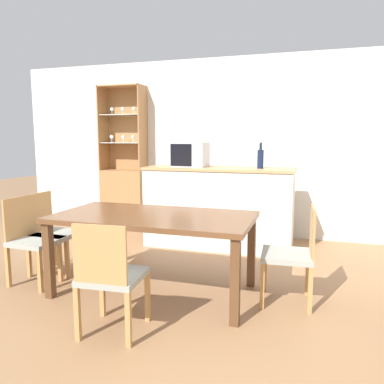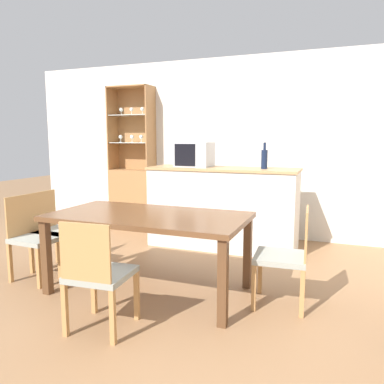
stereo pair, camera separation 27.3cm
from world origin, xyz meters
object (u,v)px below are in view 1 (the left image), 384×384
(dining_chair_side_left_near, at_px, (34,240))
(dining_chair_head_near, at_px, (111,276))
(display_cabinet, at_px, (125,187))
(dining_chair_side_left_far, at_px, (52,233))
(wine_bottle, at_px, (260,158))
(dining_chair_side_right_far, at_px, (292,254))
(dining_table, at_px, (154,223))
(microwave, at_px, (190,154))

(dining_chair_side_left_near, relative_size, dining_chair_head_near, 1.00)
(display_cabinet, relative_size, dining_chair_side_left_far, 2.61)
(dining_chair_side_left_far, bearing_deg, display_cabinet, -172.43)
(dining_chair_head_near, bearing_deg, wine_bottle, 68.46)
(display_cabinet, xyz_separation_m, dining_chair_side_right_far, (2.65, -2.04, -0.22))
(dining_table, bearing_deg, display_cabinet, 123.35)
(dining_table, height_order, dining_chair_head_near, dining_chair_head_near)
(dining_chair_side_right_far, xyz_separation_m, microwave, (-1.40, 1.51, 0.77))
(dining_chair_side_right_far, distance_m, wine_bottle, 1.71)
(display_cabinet, distance_m, microwave, 1.46)
(dining_chair_side_right_far, distance_m, dining_chair_head_near, 1.52)
(microwave, bearing_deg, dining_chair_head_near, -85.55)
(dining_table, relative_size, dining_chair_side_right_far, 2.11)
(microwave, relative_size, wine_bottle, 1.39)
(dining_chair_side_left_near, bearing_deg, microwave, 152.67)
(dining_table, xyz_separation_m, dining_chair_head_near, (0.00, -0.79, -0.22))
(microwave, height_order, wine_bottle, same)
(dining_chair_head_near, xyz_separation_m, wine_bottle, (0.74, 2.40, 0.73))
(display_cabinet, bearing_deg, dining_chair_side_left_far, -83.80)
(display_cabinet, height_order, wine_bottle, display_cabinet)
(display_cabinet, distance_m, wine_bottle, 2.30)
(dining_chair_side_right_far, height_order, wine_bottle, wine_bottle)
(display_cabinet, relative_size, dining_chair_head_near, 2.61)
(dining_chair_head_near, relative_size, dining_chair_side_left_far, 1.00)
(dining_chair_side_left_near, bearing_deg, dining_chair_head_near, 64.41)
(dining_chair_head_near, bearing_deg, display_cabinet, 111.36)
(display_cabinet, xyz_separation_m, dining_table, (1.43, -2.18, -0.00))
(dining_chair_side_right_far, bearing_deg, dining_chair_side_left_far, 86.52)
(dining_chair_side_right_far, height_order, microwave, microwave)
(dining_chair_side_left_far, bearing_deg, wine_bottle, 128.46)
(dining_chair_side_left_near, distance_m, microwave, 2.20)
(dining_table, relative_size, wine_bottle, 5.55)
(dining_chair_head_near, relative_size, wine_bottle, 2.63)
(dining_chair_head_near, distance_m, microwave, 2.56)
(dining_chair_side_left_far, height_order, microwave, microwave)
(dining_chair_side_right_far, xyz_separation_m, wine_bottle, (-0.47, 1.47, 0.73))
(dining_chair_side_left_near, relative_size, dining_chair_side_left_far, 1.00)
(display_cabinet, height_order, microwave, display_cabinet)
(dining_chair_side_right_far, relative_size, wine_bottle, 2.63)
(wine_bottle, bearing_deg, display_cabinet, 165.46)
(display_cabinet, bearing_deg, microwave, -22.88)
(dining_chair_side_left_far, bearing_deg, dining_chair_side_right_far, 91.41)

